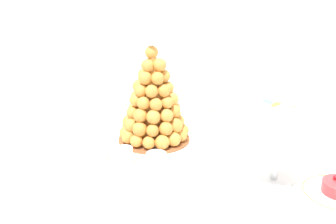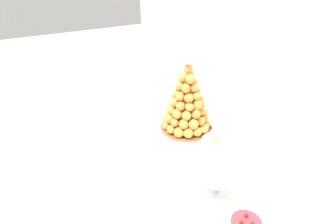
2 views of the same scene
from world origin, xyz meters
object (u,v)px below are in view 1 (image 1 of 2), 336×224
object	(u,v)px
dessert_cup_mid_left	(96,154)
macaron_goblet	(278,131)
dessert_cup_left	(71,149)
dessert_cup_mid_right	(156,163)
croquembouche	(153,101)
creme_brulee_ramekin	(88,138)
dessert_cup_centre	(125,157)
serving_tray	(143,150)
wine_glass	(144,95)
dessert_cup_right	(186,169)

from	to	relation	value
dessert_cup_mid_left	macaron_goblet	xyz separation A→B (m)	(0.54, 0.09, 0.12)
dessert_cup_left	dessert_cup_mid_right	bearing A→B (deg)	-0.39
croquembouche	dessert_cup_mid_left	distance (m)	0.27
dessert_cup_left	dessert_cup_mid_right	world-z (taller)	dessert_cup_mid_right
dessert_cup_mid_left	creme_brulee_ramekin	size ratio (longest dim) A/B	0.63
dessert_cup_centre	creme_brulee_ramekin	world-z (taller)	dessert_cup_centre
dessert_cup_mid_left	dessert_cup_centre	xyz separation A→B (m)	(0.09, 0.01, 0.00)
croquembouche	dessert_cup_mid_right	xyz separation A→B (m)	(0.10, -0.22, -0.12)
serving_tray	dessert_cup_left	distance (m)	0.24
dessert_cup_mid_left	dessert_cup_centre	distance (m)	0.09
dessert_cup_left	macaron_goblet	xyz separation A→B (m)	(0.63, 0.08, 0.12)
croquembouche	wine_glass	distance (m)	0.22
serving_tray	dessert_cup_centre	world-z (taller)	dessert_cup_centre
macaron_goblet	creme_brulee_ramekin	bearing A→B (deg)	176.80
dessert_cup_mid_right	macaron_goblet	bearing A→B (deg)	13.99
creme_brulee_ramekin	dessert_cup_left	bearing A→B (deg)	-84.36
serving_tray	dessert_cup_mid_right	xyz separation A→B (m)	(0.10, -0.13, 0.03)
dessert_cup_left	wine_glass	bearing A→B (deg)	78.51
dessert_cup_centre	wine_glass	world-z (taller)	wine_glass
wine_glass	creme_brulee_ramekin	bearing A→B (deg)	-108.15
serving_tray	dessert_cup_right	bearing A→B (deg)	-34.46
dessert_cup_left	dessert_cup_right	bearing A→B (deg)	-0.79
dessert_cup_left	wine_glass	distance (m)	0.42
dessert_cup_left	dessert_cup_right	world-z (taller)	dessert_cup_right
serving_tray	macaron_goblet	size ratio (longest dim) A/B	2.18
dessert_cup_centre	macaron_goblet	world-z (taller)	macaron_goblet
dessert_cup_right	dessert_cup_left	bearing A→B (deg)	179.21
wine_glass	dessert_cup_left	bearing A→B (deg)	-101.49
dessert_cup_mid_left	dessert_cup_mid_right	world-z (taller)	dessert_cup_mid_right
dessert_cup_mid_right	wine_glass	distance (m)	0.47
dessert_cup_centre	creme_brulee_ramekin	bearing A→B (deg)	151.40
dessert_cup_mid_left	dessert_cup_centre	world-z (taller)	dessert_cup_centre
dessert_cup_right	macaron_goblet	world-z (taller)	macaron_goblet
dessert_cup_right	serving_tray	bearing A→B (deg)	145.54
serving_tray	dessert_cup_right	size ratio (longest dim) A/B	9.80
croquembouche	dessert_cup_left	world-z (taller)	croquembouche
dessert_cup_centre	dessert_cup_mid_right	distance (m)	0.11
serving_tray	dessert_cup_mid_right	world-z (taller)	dessert_cup_mid_right
dessert_cup_mid_right	dessert_cup_right	xyz separation A→B (m)	(0.09, -0.00, -0.00)
serving_tray	dessert_cup_centre	bearing A→B (deg)	-92.56
croquembouche	dessert_cup_right	size ratio (longest dim) A/B	6.87
dessert_cup_mid_left	dessert_cup_mid_right	xyz separation A→B (m)	(0.20, 0.00, 0.00)
creme_brulee_ramekin	dessert_cup_right	bearing A→B (deg)	-16.78
dessert_cup_mid_left	creme_brulee_ramekin	bearing A→B (deg)	131.99
macaron_goblet	serving_tray	bearing A→B (deg)	173.57
wine_glass	dessert_cup_centre	bearing A→B (deg)	-74.45
dessert_cup_mid_right	dessert_cup_centre	bearing A→B (deg)	175.57
creme_brulee_ramekin	dessert_cup_centre	bearing A→B (deg)	-28.60
dessert_cup_left	creme_brulee_ramekin	bearing A→B (deg)	95.64
serving_tray	dessert_cup_left	bearing A→B (deg)	-146.50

